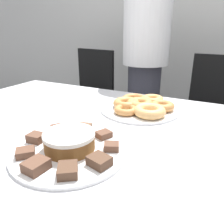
{
  "coord_description": "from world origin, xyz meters",
  "views": [
    {
      "loc": [
        0.34,
        -0.64,
        1.07
      ],
      "look_at": [
        -0.0,
        0.05,
        0.78
      ],
      "focal_mm": 35.0,
      "sensor_mm": 36.0,
      "label": 1
    }
  ],
  "objects_px": {
    "person_standing": "(145,57)",
    "plate_cake": "(70,150)",
    "plate_donuts": "(139,109)",
    "frosted_cake": "(69,141)",
    "office_chair_left": "(85,106)",
    "office_chair_right": "(211,128)"
  },
  "relations": [
    {
      "from": "person_standing",
      "to": "plate_cake",
      "type": "xyz_separation_m",
      "value": [
        0.15,
        -1.13,
        -0.16
      ]
    },
    {
      "from": "plate_donuts",
      "to": "frosted_cake",
      "type": "relative_size",
      "value": 2.33
    },
    {
      "from": "person_standing",
      "to": "plate_donuts",
      "type": "xyz_separation_m",
      "value": [
        0.21,
        -0.68,
        -0.16
      ]
    },
    {
      "from": "person_standing",
      "to": "plate_cake",
      "type": "distance_m",
      "value": 1.15
    },
    {
      "from": "plate_cake",
      "to": "plate_donuts",
      "type": "height_order",
      "value": "same"
    },
    {
      "from": "plate_donuts",
      "to": "person_standing",
      "type": "bearing_deg",
      "value": 106.95
    },
    {
      "from": "office_chair_left",
      "to": "frosted_cake",
      "type": "xyz_separation_m",
      "value": [
        0.65,
        -1.05,
        0.32
      ]
    },
    {
      "from": "plate_cake",
      "to": "office_chair_right",
      "type": "bearing_deg",
      "value": 70.36
    },
    {
      "from": "office_chair_left",
      "to": "plate_cake",
      "type": "bearing_deg",
      "value": -45.89
    },
    {
      "from": "office_chair_left",
      "to": "frosted_cake",
      "type": "relative_size",
      "value": 5.93
    },
    {
      "from": "person_standing",
      "to": "plate_donuts",
      "type": "distance_m",
      "value": 0.73
    },
    {
      "from": "frosted_cake",
      "to": "person_standing",
      "type": "bearing_deg",
      "value": 97.37
    },
    {
      "from": "office_chair_left",
      "to": "plate_donuts",
      "type": "relative_size",
      "value": 2.55
    },
    {
      "from": "plate_donuts",
      "to": "frosted_cake",
      "type": "height_order",
      "value": "frosted_cake"
    },
    {
      "from": "frosted_cake",
      "to": "plate_donuts",
      "type": "bearing_deg",
      "value": 82.15
    },
    {
      "from": "office_chair_left",
      "to": "plate_donuts",
      "type": "bearing_deg",
      "value": -27.89
    },
    {
      "from": "office_chair_right",
      "to": "frosted_cake",
      "type": "height_order",
      "value": "office_chair_right"
    },
    {
      "from": "plate_donuts",
      "to": "frosted_cake",
      "type": "distance_m",
      "value": 0.45
    },
    {
      "from": "person_standing",
      "to": "plate_donuts",
      "type": "height_order",
      "value": "person_standing"
    },
    {
      "from": "plate_cake",
      "to": "person_standing",
      "type": "bearing_deg",
      "value": 97.37
    },
    {
      "from": "plate_cake",
      "to": "frosted_cake",
      "type": "xyz_separation_m",
      "value": [
        -0.0,
        -0.0,
        0.03
      ]
    },
    {
      "from": "person_standing",
      "to": "office_chair_right",
      "type": "distance_m",
      "value": 0.69
    }
  ]
}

